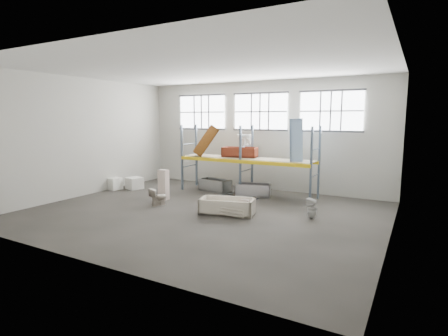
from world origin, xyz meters
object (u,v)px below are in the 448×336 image
Objects in this scene: steel_tub_left at (215,185)px; blue_tub_upright at (296,141)px; carton_near at (114,183)px; toilet_beige at (158,197)px; bathtub_beige at (227,206)px; cistern_tall at (164,185)px; steel_tub_right at (253,190)px; toilet_white at (312,209)px; bucket at (207,208)px; rust_tub_flat at (240,152)px.

blue_tub_upright is at bearing 2.90° from steel_tub_left.
toilet_beige is at bearing -19.95° from carton_near.
cistern_tall is (-3.32, 0.67, 0.34)m from bathtub_beige.
steel_tub_right is 2.76m from blue_tub_upright.
cistern_tall is 2.73m from steel_tub_left.
steel_tub_left is (0.94, 2.54, -0.35)m from cistern_tall.
cistern_tall is at bearing -40.32° from toilet_beige.
toilet_white is at bearing 3.05° from bathtub_beige.
cistern_tall is at bearing 162.18° from bucket.
toilet_white is 0.45× the size of rust_tub_flat.
carton_near is (-3.36, 0.52, -0.34)m from cistern_tall.
toilet_beige is at bearing -127.30° from steel_tub_right.
bucket is (0.51, -3.59, -1.65)m from rust_tub_flat.
toilet_white is 0.38× the size of blue_tub_upright.
toilet_beige is 0.46× the size of steel_tub_right.
bucket is at bearing -95.61° from steel_tub_right.
blue_tub_upright is (3.70, 0.19, 2.13)m from steel_tub_left.
toilet_beige is 2.01× the size of bucket.
toilet_white is at bearing -24.65° from steel_tub_left.
bathtub_beige is 1.29× the size of steel_tub_right.
cistern_tall is 6.07m from toilet_white.
blue_tub_upright is at bearing 60.21° from bucket.
bathtub_beige is 1.28× the size of steel_tub_left.
carton_near is (-6.68, 1.19, 0.00)m from bathtub_beige.
rust_tub_flat is (1.16, 0.22, 1.55)m from steel_tub_left.
rust_tub_flat is at bearing -91.77° from toilet_beige.
carton_near is (-4.30, -2.02, 0.01)m from steel_tub_left.
carton_near reaches higher than steel_tub_left.
bucket is at bearing 178.83° from bathtub_beige.
rust_tub_flat is at bearing 95.41° from bathtub_beige.
toilet_white is 9.43m from carton_near.
blue_tub_upright is at bearing 54.46° from bathtub_beige.
blue_tub_upright is 2.80× the size of carton_near.
steel_tub_left reaches higher than steel_tub_right.
toilet_beige is at bearing -60.64° from cistern_tall.
rust_tub_flat is at bearing 10.54° from steel_tub_left.
steel_tub_left is at bearing 116.25° from bucket.
toilet_white is at bearing -60.78° from blue_tub_upright.
cistern_tall is 3.66m from rust_tub_flat.
blue_tub_upright reaches higher than carton_near.
carton_near is at bearing 155.63° from bathtub_beige.
steel_tub_right is at bearing 16.73° from carton_near.
steel_tub_right is at bearing -3.71° from steel_tub_left.
rust_tub_flat is at bearing 55.35° from cistern_tall.
bucket is (-3.46, -1.02, -0.18)m from toilet_white.
carton_near reaches higher than bucket.
cistern_tall is 3.80m from steel_tub_right.
toilet_white is 2.07× the size of bucket.
steel_tub_right is at bearing -169.59° from blue_tub_upright.
toilet_white is at bearing 4.43° from cistern_tall.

